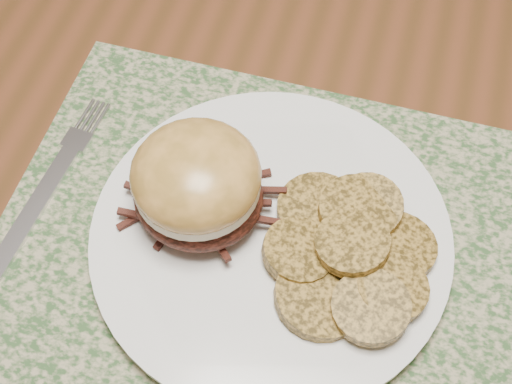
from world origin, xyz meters
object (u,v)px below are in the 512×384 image
pork_sandwich (197,184)px  dinner_plate (271,238)px  dining_table (267,277)px  fork (50,184)px

pork_sandwich → dinner_plate: bearing=3.9°
dinner_plate → pork_sandwich: 0.07m
dinner_plate → pork_sandwich: size_ratio=2.30×
dining_table → pork_sandwich: (-0.05, -0.00, 0.14)m
pork_sandwich → fork: pork_sandwich is taller
dining_table → dinner_plate: (0.00, -0.01, 0.09)m
dinner_plate → fork: size_ratio=1.40×
fork → dinner_plate: bearing=4.1°
dining_table → fork: bearing=-177.9°
dining_table → dinner_plate: bearing=-63.7°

